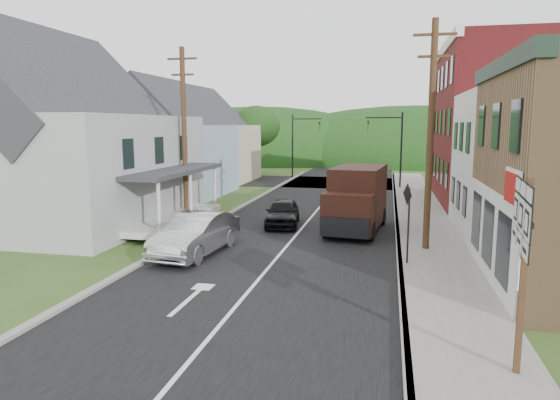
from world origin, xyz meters
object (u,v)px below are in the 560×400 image
Objects in this scene: delivery_van at (356,199)px; route_sign_cluster at (522,249)px; warning_sign at (408,212)px; silver_sedan at (196,235)px; dark_sedan at (283,213)px.

route_sign_cluster is at bearing -67.12° from delivery_van.
route_sign_cluster is 7.98m from warning_sign.
dark_sedan is at bearing 76.89° from silver_sedan.
dark_sedan is 1.36× the size of warning_sign.
silver_sedan is at bearing -128.78° from delivery_van.
delivery_van reaches higher than dark_sedan.
delivery_van is at bearing 91.16° from warning_sign.
dark_sedan is (2.12, 6.26, -0.14)m from silver_sedan.
delivery_van is (5.81, 5.77, 0.74)m from silver_sedan.
route_sign_cluster is (9.80, -7.72, 1.87)m from silver_sedan.
dark_sedan is at bearing 178.77° from delivery_van.
silver_sedan is at bearing 148.28° from route_sign_cluster.
route_sign_cluster is at bearing -68.57° from dark_sedan.
warning_sign is at bearing 109.85° from route_sign_cluster.
warning_sign reaches higher than silver_sedan.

